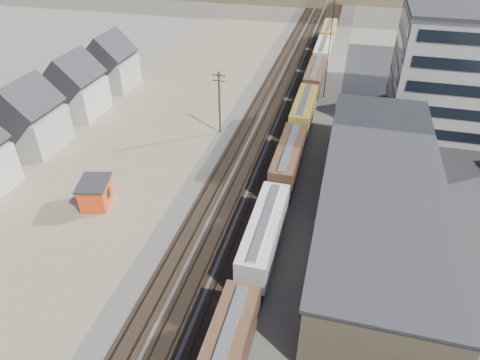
% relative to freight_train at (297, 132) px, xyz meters
% --- Properties ---
extents(ballast_bed, '(18.00, 200.00, 0.06)m').
position_rel_freight_train_xyz_m(ballast_bed, '(-3.80, 10.01, -2.76)').
color(ballast_bed, '#4C4742').
rests_on(ballast_bed, ground).
extents(dirt_yard, '(24.00, 180.00, 0.03)m').
position_rel_freight_train_xyz_m(dirt_yard, '(-23.80, 0.01, -2.78)').
color(dirt_yard, '#776C51').
rests_on(dirt_yard, ground).
extents(asphalt_lot, '(26.00, 120.00, 0.04)m').
position_rel_freight_train_xyz_m(asphalt_lot, '(18.20, -4.99, -2.77)').
color(asphalt_lot, '#232326').
rests_on(asphalt_lot, ground).
extents(rail_tracks, '(11.40, 200.00, 0.24)m').
position_rel_freight_train_xyz_m(rail_tracks, '(-4.35, 10.01, -2.68)').
color(rail_tracks, black).
rests_on(rail_tracks, ground).
extents(freight_train, '(3.00, 119.74, 4.46)m').
position_rel_freight_train_xyz_m(freight_train, '(0.00, 0.00, 0.00)').
color(freight_train, black).
rests_on(freight_train, ground).
extents(warehouse, '(12.40, 40.40, 7.25)m').
position_rel_freight_train_xyz_m(warehouse, '(11.18, -14.99, 0.86)').
color(warehouse, tan).
rests_on(warehouse, ground).
extents(office_tower, '(22.60, 18.60, 18.45)m').
position_rel_freight_train_xyz_m(office_tower, '(24.15, 14.97, 6.47)').
color(office_tower, '#9E998E').
rests_on(office_tower, ground).
extents(utility_pole_north, '(2.20, 0.32, 10.00)m').
position_rel_freight_train_xyz_m(utility_pole_north, '(-12.30, 2.01, 2.50)').
color(utility_pole_north, '#382619').
rests_on(utility_pole_north, ground).
extents(radio_mast, '(1.20, 0.16, 18.00)m').
position_rel_freight_train_xyz_m(radio_mast, '(2.20, 20.01, 6.33)').
color(radio_mast, black).
rests_on(radio_mast, ground).
extents(townhouse_row, '(8.15, 68.16, 10.47)m').
position_rel_freight_train_xyz_m(townhouse_row, '(-37.80, -14.99, 1.54)').
color(townhouse_row, '#B7B2A8').
rests_on(townhouse_row, ground).
extents(maintenance_shed, '(4.48, 5.20, 3.27)m').
position_rel_freight_train_xyz_m(maintenance_shed, '(-21.50, -19.53, -1.12)').
color(maintenance_shed, '#F24916').
rests_on(maintenance_shed, ground).
extents(parked_car_blue, '(4.97, 5.84, 1.49)m').
position_rel_freight_train_xyz_m(parked_car_blue, '(21.45, 14.13, -2.05)').
color(parked_car_blue, navy).
rests_on(parked_car_blue, ground).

